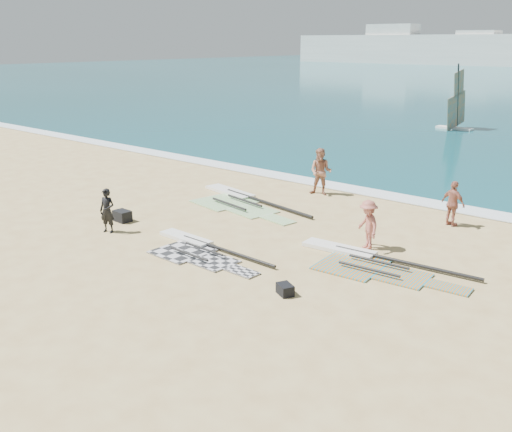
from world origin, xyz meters
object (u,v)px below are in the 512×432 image
Objects in this scene: rig_grey at (196,249)px; person_wetsuit at (107,211)px; gear_bag_far at (285,289)px; beachgoer_left at (321,172)px; rig_green at (239,200)px; rig_orange at (365,261)px; gear_bag_near at (122,216)px; beachgoer_back at (453,204)px; beachgoer_mid at (368,225)px.

rig_grey is 3.19× the size of person_wetsuit.
gear_bag_far is 0.24× the size of beachgoer_left.
gear_bag_far is at bearing -30.40° from rig_green.
beachgoer_left reaches higher than rig_grey.
rig_green is 9.18m from gear_bag_far.
beachgoer_left is at bearing 128.94° from rig_orange.
gear_bag_far is (6.94, -6.00, 0.09)m from rig_green.
beachgoer_left is (-5.46, 5.76, 0.96)m from rig_orange.
beachgoer_back reaches higher than gear_bag_near.
beachgoer_mid is at bearing 10.77° from person_wetsuit.
beachgoer_back is (0.58, 5.15, 0.77)m from rig_orange.
rig_grey is 2.46× the size of beachgoer_left.
gear_bag_far is (4.17, -0.85, 0.09)m from rig_grey.
person_wetsuit reaches higher than rig_orange.
beachgoer_back reaches higher than rig_grey.
gear_bag_near is at bearing 54.47° from beachgoer_back.
person_wetsuit is (-3.61, -0.71, 0.73)m from rig_grey.
beachgoer_mid is at bearing 20.89° from gear_bag_near.
beachgoer_back is at bearing 57.65° from rig_grey.
beachgoer_left is at bearing 118.66° from gear_bag_far.
beachgoer_mid is at bearing 91.08° from gear_bag_far.
gear_bag_far is 10.39m from beachgoer_left.
rig_green is at bearing -158.75° from beachgoer_mid.
person_wetsuit reaches higher than rig_green.
beachgoer_mid is (-0.58, 1.10, 0.75)m from rig_orange.
beachgoer_back is (1.07, 8.48, 0.68)m from gear_bag_far.
person_wetsuit is (-8.27, -3.19, 0.72)m from rig_orange.
beachgoer_back reaches higher than person_wetsuit.
gear_bag_far reaches higher than rig_orange.
person_wetsuit is (0.66, -1.10, 0.57)m from gear_bag_near.
gear_bag_near is at bearing -124.90° from beachgoer_mid.
rig_grey is 3.75m from person_wetsuit.
rig_orange is (7.43, -2.68, -0.00)m from rig_green.
rig_grey is 4.29m from gear_bag_near.
rig_orange is 11.80× the size of gear_bag_far.
beachgoer_mid is (7.69, 4.29, 0.03)m from person_wetsuit.
rig_green is (-2.77, 5.16, 0.00)m from rig_grey.
gear_bag_far is at bearing -8.35° from gear_bag_near.
beachgoer_back reaches higher than rig_green.
beachgoer_left is 6.07m from beachgoer_back.
gear_bag_near is 1.40m from person_wetsuit.
gear_bag_far is at bearing -102.95° from rig_orange.
rig_green is 4.12× the size of person_wetsuit.
rig_grey is 5.48m from beachgoer_mid.
rig_orange is 3.51× the size of beachgoer_mid.
beachgoer_mid is (4.08, 3.58, 0.75)m from rig_grey.
gear_bag_near is (-1.50, -4.77, 0.15)m from rig_green.
beachgoer_left reaches higher than beachgoer_mid.
gear_bag_near is 0.38× the size of beachgoer_back.
rig_orange is at bearing 100.80° from beachgoer_back.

